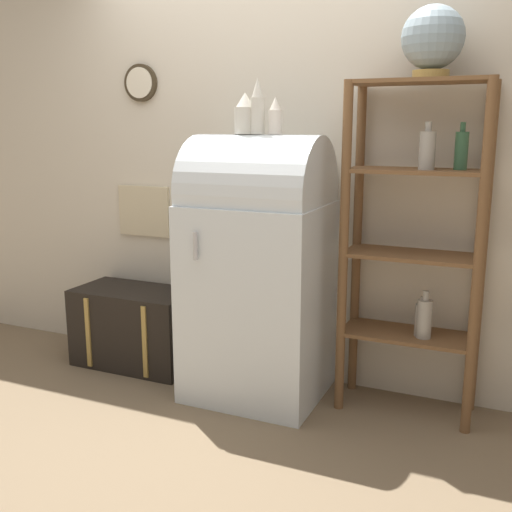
{
  "coord_description": "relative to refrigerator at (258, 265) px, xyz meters",
  "views": [
    {
      "loc": [
        1.31,
        -2.78,
        1.54
      ],
      "look_at": [
        -0.01,
        0.23,
        0.82
      ],
      "focal_mm": 42.0,
      "sensor_mm": 36.0,
      "label": 1
    }
  ],
  "objects": [
    {
      "name": "suitcase_trunk",
      "position": [
        -0.9,
        0.07,
        -0.52
      ],
      "size": [
        0.78,
        0.43,
        0.5
      ],
      "color": "black",
      "rests_on": "ground_plane"
    },
    {
      "name": "shelf_unit",
      "position": [
        0.84,
        0.14,
        0.21
      ],
      "size": [
        0.72,
        0.33,
        1.76
      ],
      "color": "brown",
      "rests_on": "ground_plane"
    },
    {
      "name": "globe",
      "position": [
        0.87,
        0.12,
        1.18
      ],
      "size": [
        0.3,
        0.3,
        0.34
      ],
      "color": "#AD8942",
      "rests_on": "shelf_unit"
    },
    {
      "name": "vase_center",
      "position": [
        -0.0,
        -0.0,
        0.86
      ],
      "size": [
        0.08,
        0.08,
        0.3
      ],
      "color": "beige",
      "rests_on": "refrigerator"
    },
    {
      "name": "vase_left",
      "position": [
        -0.08,
        0.01,
        0.82
      ],
      "size": [
        0.12,
        0.12,
        0.22
      ],
      "color": "beige",
      "rests_on": "refrigerator"
    },
    {
      "name": "ground_plane",
      "position": [
        0.0,
        -0.23,
        -0.77
      ],
      "size": [
        12.0,
        12.0,
        0.0
      ],
      "primitive_type": "plane",
      "color": "#7A664C"
    },
    {
      "name": "vase_right",
      "position": [
        0.09,
        0.01,
        0.81
      ],
      "size": [
        0.07,
        0.07,
        0.19
      ],
      "color": "silver",
      "rests_on": "refrigerator"
    },
    {
      "name": "refrigerator",
      "position": [
        0.0,
        0.0,
        0.0
      ],
      "size": [
        0.75,
        0.68,
        1.49
      ],
      "color": "silver",
      "rests_on": "ground_plane"
    },
    {
      "name": "wall_back",
      "position": [
        -0.0,
        0.35,
        0.58
      ],
      "size": [
        7.0,
        0.09,
        2.7
      ],
      "color": "beige",
      "rests_on": "ground_plane"
    }
  ]
}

